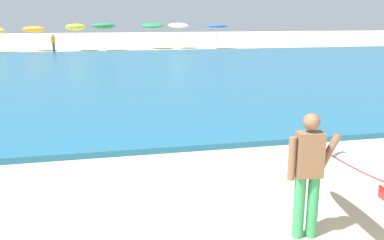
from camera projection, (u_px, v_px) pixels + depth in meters
name	position (u px, v px, depth m)	size (l,w,h in m)	color
sea	(116.00, 72.00, 22.44)	(120.00, 28.00, 0.14)	#1E6084
surfer_with_board	(326.00, 165.00, 5.55)	(1.09, 2.39, 1.73)	#338E56
beach_umbrella_2	(34.00, 29.00, 36.64)	(1.89, 1.90, 2.15)	beige
beach_umbrella_3	(75.00, 27.00, 36.62)	(1.73, 1.76, 2.39)	beige
beach_umbrella_4	(103.00, 26.00, 36.66)	(2.01, 2.04, 2.47)	beige
beach_umbrella_5	(152.00, 25.00, 38.95)	(2.10, 2.13, 2.46)	beige
beach_umbrella_6	(178.00, 25.00, 39.44)	(1.92, 1.95, 2.44)	beige
beach_umbrella_7	(217.00, 26.00, 38.85)	(1.98, 1.98, 2.30)	beige
beachgoer_near_row_left	(53.00, 43.00, 34.68)	(0.32, 0.20, 1.58)	#383842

